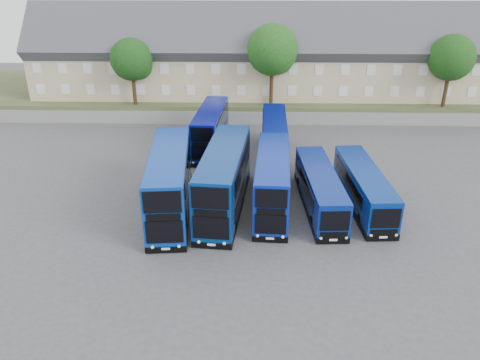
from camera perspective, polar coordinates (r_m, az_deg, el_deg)
name	(u,v)px	position (r m, az deg, el deg)	size (l,w,h in m)	color
ground	(254,230)	(33.35, 1.78, -6.10)	(120.00, 120.00, 0.00)	#45454A
retaining_wall	(254,118)	(55.09, 1.70, 7.57)	(70.00, 0.40, 1.50)	slate
earth_bank	(254,94)	(64.64, 1.68, 10.43)	(80.00, 20.00, 2.00)	#444929
terrace_row	(279,58)	(59.62, 4.74, 14.63)	(60.00, 10.40, 11.20)	tan
dd_front_left	(170,183)	(35.14, -8.54, -0.41)	(3.80, 12.02, 4.70)	#0833A0
dd_front_mid	(224,180)	(35.22, -1.94, -0.04)	(3.82, 12.11, 4.74)	navy
dd_front_right	(272,183)	(35.52, 3.95, -0.33)	(3.04, 10.72, 4.21)	#08219F
dd_rear_left	(211,130)	(47.18, -3.58, 6.12)	(3.10, 10.44, 4.09)	#07108C
dd_rear_right	(274,138)	(45.29, 4.17, 5.16)	(2.53, 9.89, 3.90)	#07108F
coach_east_a	(320,190)	(36.17, 9.68, -1.25)	(2.86, 10.93, 2.96)	navy
coach_east_b	(363,189)	(37.19, 14.81, -1.01)	(2.88, 10.90, 2.95)	navy
tree_west	(133,61)	(56.27, -12.91, 13.96)	(4.80, 4.80, 7.65)	#382314
tree_mid	(274,52)	(54.99, 4.11, 15.33)	(5.76, 5.76, 9.18)	#382314
tree_east	(452,59)	(59.01, 24.46, 13.23)	(5.12, 5.12, 8.16)	#382314
tree_far	(480,46)	(67.69, 27.17, 14.29)	(5.44, 5.44, 8.67)	#382314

